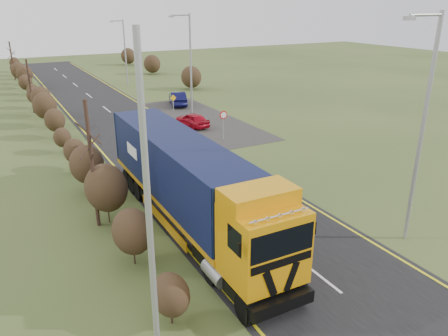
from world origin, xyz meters
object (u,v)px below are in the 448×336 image
car_blue_sedan (178,99)px  speed_sign (223,120)px  streetlight_near (421,123)px  lorry (188,180)px  car_red_hatchback (192,120)px

car_blue_sedan → speed_sign: 13.14m
car_blue_sedan → streetlight_near: size_ratio=0.44×
lorry → car_red_hatchback: (7.60, 16.27, -1.79)m
lorry → speed_sign: (8.15, 11.71, -0.81)m
car_red_hatchback → car_blue_sedan: 8.73m
car_blue_sedan → lorry: bearing=84.2°
streetlight_near → car_red_hatchback: bearing=91.0°
car_blue_sedan → speed_sign: (-1.66, -13.01, 0.88)m
lorry → speed_sign: lorry is taller
car_red_hatchback → speed_sign: size_ratio=1.55×
speed_sign → lorry: bearing=-124.8°
streetlight_near → speed_sign: 17.64m
lorry → streetlight_near: 10.14m
lorry → car_red_hatchback: lorry is taller
lorry → speed_sign: size_ratio=6.67×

